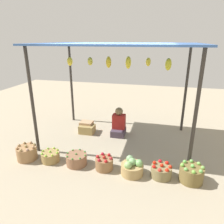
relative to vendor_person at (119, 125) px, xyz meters
name	(u,v)px	position (x,y,z in m)	size (l,w,h in m)	color
ground_plane	(117,139)	(0.02, -0.29, -0.30)	(14.00, 14.00, 0.00)	tan
market_stall_structure	(118,51)	(0.02, -0.28, 1.93)	(3.66, 2.33, 2.41)	#38332D
vendor_person	(119,125)	(0.00, 0.00, 0.00)	(0.36, 0.44, 0.78)	#423643
basket_potatoes	(27,153)	(-1.69, -1.69, -0.15)	(0.43, 0.43, 0.35)	#966E47
basket_limes	(50,156)	(-1.15, -1.64, -0.19)	(0.39, 0.39, 0.25)	olive
basket_green_chilies	(77,159)	(-0.55, -1.62, -0.18)	(0.43, 0.43, 0.27)	brown
basket_red_apples	(104,163)	(0.05, -1.63, -0.17)	(0.36, 0.36, 0.30)	olive
basket_cabbages	(132,167)	(0.63, -1.67, -0.15)	(0.44, 0.44, 0.35)	#A68852
basket_red_tomatoes	(161,171)	(1.18, -1.62, -0.18)	(0.39, 0.39, 0.28)	olive
basket_green_apples	(191,174)	(1.72, -1.61, -0.14)	(0.43, 0.43, 0.35)	brown
wooden_crate_near_vendor	(87,126)	(-0.94, 0.00, -0.15)	(0.35, 0.28, 0.29)	tan
wooden_crate_stacked_rear	(87,129)	(-0.88, -0.11, -0.18)	(0.41, 0.32, 0.23)	#9A804A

